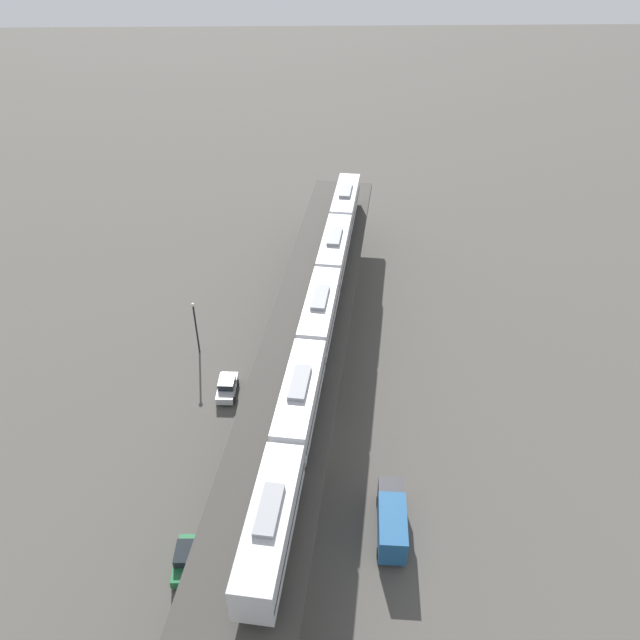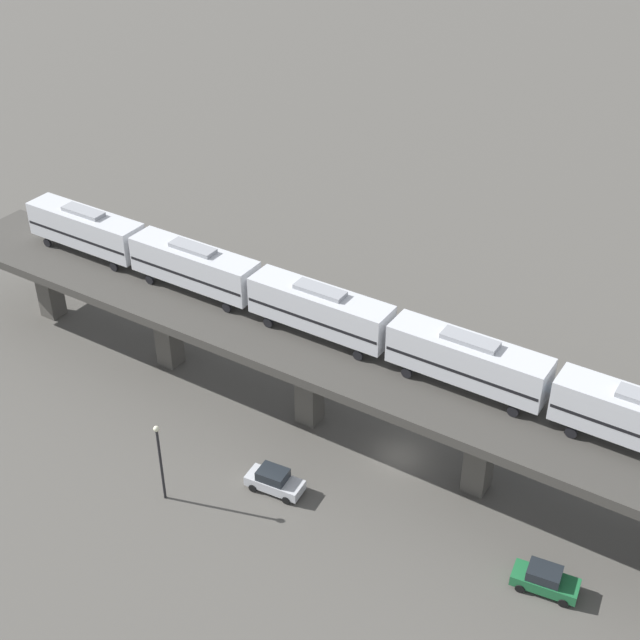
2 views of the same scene
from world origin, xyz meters
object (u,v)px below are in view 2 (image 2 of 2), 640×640
street_car_green (545,580)px  street_lamp (160,456)px  subway_train (320,309)px  street_car_silver (274,481)px  delivery_truck (555,411)px

street_car_green → street_lamp: bearing=-84.7°
subway_train → street_car_green: 25.73m
street_car_silver → street_car_green: size_ratio=1.01×
subway_train → delivery_truck: subway_train is taller
delivery_truck → street_lamp: street_lamp is taller
subway_train → delivery_truck: bearing=106.7°
street_car_silver → street_lamp: 8.80m
street_car_green → subway_train: bearing=-118.3°
street_car_silver → street_car_green: 20.62m
subway_train → street_lamp: bearing=-25.4°
subway_train → delivery_truck: (-5.53, 18.46, -8.47)m
subway_train → street_lamp: (13.98, -6.63, -6.12)m
street_car_green → delivery_truck: delivery_truck is taller
delivery_truck → street_lamp: (19.51, -25.09, 2.35)m
street_car_green → delivery_truck: 17.14m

